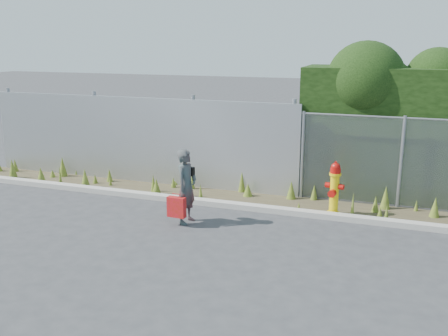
% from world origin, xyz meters
% --- Properties ---
extents(ground, '(80.00, 80.00, 0.00)m').
position_xyz_m(ground, '(0.00, 0.00, 0.00)').
color(ground, '#373739').
rests_on(ground, ground).
extents(curb, '(16.00, 0.22, 0.12)m').
position_xyz_m(curb, '(0.00, 1.80, 0.06)').
color(curb, '#A9A499').
rests_on(curb, ground).
extents(weed_strip, '(16.00, 1.35, 0.54)m').
position_xyz_m(weed_strip, '(-0.14, 2.47, 0.15)').
color(weed_strip, '#433A26').
rests_on(weed_strip, ground).
extents(corrugated_fence, '(8.50, 0.21, 2.30)m').
position_xyz_m(corrugated_fence, '(-3.25, 3.01, 1.10)').
color(corrugated_fence, '#A5A7AB').
rests_on(corrugated_fence, ground).
extents(fire_hydrant, '(0.39, 0.35, 1.17)m').
position_xyz_m(fire_hydrant, '(1.92, 2.05, 0.57)').
color(fire_hydrant, yellow).
rests_on(fire_hydrant, ground).
extents(woman, '(0.44, 0.60, 1.51)m').
position_xyz_m(woman, '(-0.83, 0.64, 0.76)').
color(woman, '#0F6460').
rests_on(woman, ground).
extents(red_tote_bag, '(0.37, 0.14, 0.49)m').
position_xyz_m(red_tote_bag, '(-0.95, 0.39, 0.39)').
color(red_tote_bag, '#A12309').
extents(black_shoulder_bag, '(0.24, 0.10, 0.18)m').
position_xyz_m(black_shoulder_bag, '(-0.85, 0.82, 1.03)').
color(black_shoulder_bag, black).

